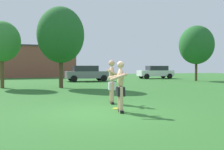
{
  "coord_description": "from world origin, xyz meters",
  "views": [
    {
      "loc": [
        -2.44,
        -7.85,
        1.5
      ],
      "look_at": [
        0.92,
        1.17,
        1.18
      ],
      "focal_mm": 40.86,
      "sensor_mm": 36.0,
      "label": 1
    }
  ],
  "objects_px": {
    "player_in_black": "(120,85)",
    "tree_left_field": "(2,41)",
    "tree_behind_players": "(196,45)",
    "car_gray_mid_lot": "(87,73)",
    "player_with_cap": "(112,79)",
    "frisbee": "(117,109)",
    "tree_near_building": "(61,35)",
    "car_white_far_end": "(156,72)"
  },
  "relations": [
    {
      "from": "frisbee",
      "to": "tree_left_field",
      "type": "height_order",
      "value": "tree_left_field"
    },
    {
      "from": "tree_left_field",
      "to": "player_with_cap",
      "type": "bearing_deg",
      "value": -64.46
    },
    {
      "from": "player_with_cap",
      "to": "car_gray_mid_lot",
      "type": "height_order",
      "value": "player_with_cap"
    },
    {
      "from": "player_with_cap",
      "to": "tree_left_field",
      "type": "height_order",
      "value": "tree_left_field"
    },
    {
      "from": "tree_behind_players",
      "to": "tree_left_field",
      "type": "bearing_deg",
      "value": -171.79
    },
    {
      "from": "player_in_black",
      "to": "frisbee",
      "type": "distance_m",
      "value": 1.09
    },
    {
      "from": "player_with_cap",
      "to": "player_in_black",
      "type": "relative_size",
      "value": 1.06
    },
    {
      "from": "player_with_cap",
      "to": "frisbee",
      "type": "distance_m",
      "value": 1.61
    },
    {
      "from": "car_gray_mid_lot",
      "to": "car_white_far_end",
      "type": "height_order",
      "value": "same"
    },
    {
      "from": "player_in_black",
      "to": "car_white_far_end",
      "type": "relative_size",
      "value": 0.37
    },
    {
      "from": "player_in_black",
      "to": "tree_behind_players",
      "type": "distance_m",
      "value": 20.26
    },
    {
      "from": "player_with_cap",
      "to": "frisbee",
      "type": "bearing_deg",
      "value": -102.82
    },
    {
      "from": "tree_left_field",
      "to": "player_in_black",
      "type": "bearing_deg",
      "value": -70.09
    },
    {
      "from": "player_with_cap",
      "to": "car_white_far_end",
      "type": "xyz_separation_m",
      "value": [
        12.6,
        18.23,
        -0.15
      ]
    },
    {
      "from": "player_in_black",
      "to": "tree_near_building",
      "type": "relative_size",
      "value": 0.3
    },
    {
      "from": "tree_near_building",
      "to": "player_in_black",
      "type": "bearing_deg",
      "value": -88.39
    },
    {
      "from": "player_in_black",
      "to": "car_white_far_end",
      "type": "xyz_separation_m",
      "value": [
        13.02,
        20.13,
        -0.06
      ]
    },
    {
      "from": "car_white_far_end",
      "to": "tree_behind_players",
      "type": "height_order",
      "value": "tree_behind_players"
    },
    {
      "from": "car_white_far_end",
      "to": "tree_behind_players",
      "type": "distance_m",
      "value": 6.84
    },
    {
      "from": "tree_left_field",
      "to": "car_gray_mid_lot",
      "type": "bearing_deg",
      "value": 38.22
    },
    {
      "from": "player_with_cap",
      "to": "tree_behind_players",
      "type": "bearing_deg",
      "value": 41.24
    },
    {
      "from": "player_with_cap",
      "to": "tree_behind_players",
      "type": "relative_size",
      "value": 0.31
    },
    {
      "from": "frisbee",
      "to": "tree_behind_players",
      "type": "height_order",
      "value": "tree_behind_players"
    },
    {
      "from": "frisbee",
      "to": "tree_near_building",
      "type": "distance_m",
      "value": 10.27
    },
    {
      "from": "player_in_black",
      "to": "tree_left_field",
      "type": "distance_m",
      "value": 12.36
    },
    {
      "from": "car_gray_mid_lot",
      "to": "tree_behind_players",
      "type": "relative_size",
      "value": 0.76
    },
    {
      "from": "tree_behind_players",
      "to": "car_gray_mid_lot",
      "type": "bearing_deg",
      "value": 163.11
    },
    {
      "from": "tree_behind_players",
      "to": "tree_near_building",
      "type": "relative_size",
      "value": 1.02
    },
    {
      "from": "car_gray_mid_lot",
      "to": "tree_near_building",
      "type": "relative_size",
      "value": 0.77
    },
    {
      "from": "car_white_far_end",
      "to": "tree_behind_players",
      "type": "relative_size",
      "value": 0.78
    },
    {
      "from": "player_in_black",
      "to": "tree_left_field",
      "type": "bearing_deg",
      "value": 109.91
    },
    {
      "from": "car_white_far_end",
      "to": "tree_behind_players",
      "type": "bearing_deg",
      "value": -78.07
    },
    {
      "from": "player_in_black",
      "to": "car_gray_mid_lot",
      "type": "distance_m",
      "value": 17.71
    },
    {
      "from": "tree_left_field",
      "to": "tree_near_building",
      "type": "relative_size",
      "value": 0.82
    },
    {
      "from": "tree_left_field",
      "to": "tree_near_building",
      "type": "xyz_separation_m",
      "value": [
        3.85,
        -1.18,
        0.47
      ]
    },
    {
      "from": "car_gray_mid_lot",
      "to": "tree_left_field",
      "type": "bearing_deg",
      "value": -141.78
    },
    {
      "from": "tree_behind_players",
      "to": "tree_near_building",
      "type": "bearing_deg",
      "value": -165.24
    },
    {
      "from": "car_white_far_end",
      "to": "tree_near_building",
      "type": "xyz_separation_m",
      "value": [
        -13.3,
        -9.9,
        2.86
      ]
    },
    {
      "from": "player_in_black",
      "to": "car_gray_mid_lot",
      "type": "xyz_separation_m",
      "value": [
        3.43,
        17.37,
        -0.06
      ]
    },
    {
      "from": "car_white_far_end",
      "to": "tree_near_building",
      "type": "relative_size",
      "value": 0.79
    },
    {
      "from": "player_in_black",
      "to": "tree_behind_players",
      "type": "xyz_separation_m",
      "value": [
        14.3,
        14.07,
        2.85
      ]
    },
    {
      "from": "player_in_black",
      "to": "car_white_far_end",
      "type": "height_order",
      "value": "player_in_black"
    }
  ]
}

